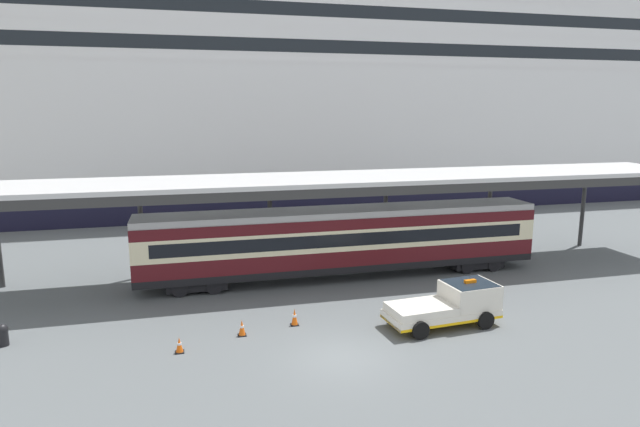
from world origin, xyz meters
TOP-DOWN VIEW (x-y plane):
  - ground_plane at (0.00, 0.00)m, footprint 400.00×400.00m
  - cruise_ship at (19.07, 41.32)m, footprint 165.63×26.42m
  - platform_canopy at (3.05, 10.45)m, footprint 45.20×5.83m
  - train_carriage at (3.05, 10.03)m, footprint 23.24×2.81m
  - service_truck at (5.89, 2.11)m, footprint 5.36×2.61m
  - traffic_cone_near at (-6.23, 2.13)m, footprint 0.36×0.36m
  - traffic_cone_mid at (-3.58, 3.18)m, footprint 0.36×0.36m
  - traffic_cone_far at (-1.12, 3.75)m, footprint 0.36×0.36m
  - quay_bollard at (-13.39, 4.63)m, footprint 0.48×0.48m

SIDE VIEW (x-z plane):
  - ground_plane at x=0.00m, z-range 0.00..0.00m
  - traffic_cone_near at x=-6.23m, z-range -0.01..0.65m
  - traffic_cone_mid at x=-3.58m, z-range -0.01..0.72m
  - traffic_cone_far at x=-1.12m, z-range -0.01..0.78m
  - quay_bollard at x=-13.39m, z-range 0.04..1.00m
  - service_truck at x=5.89m, z-range -0.02..2.00m
  - train_carriage at x=3.05m, z-range 0.25..4.36m
  - platform_canopy at x=3.05m, z-range 2.70..8.62m
  - cruise_ship at x=19.07m, z-range -6.50..37.62m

